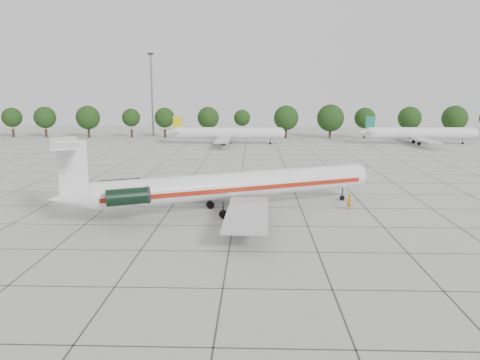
{
  "coord_description": "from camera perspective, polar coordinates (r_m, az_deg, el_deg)",
  "views": [
    {
      "loc": [
        2.26,
        -56.01,
        14.33
      ],
      "look_at": [
        0.52,
        -0.2,
        3.5
      ],
      "focal_mm": 35.0,
      "sensor_mm": 36.0,
      "label": 1
    }
  ],
  "objects": [
    {
      "name": "main_airliner",
      "position": [
        54.73,
        -2.33,
        -0.72
      ],
      "size": [
        37.55,
        28.23,
        9.18
      ],
      "rotation": [
        0.0,
        0.0,
        0.41
      ],
      "color": "silver",
      "rests_on": "ground"
    },
    {
      "name": "ground",
      "position": [
        57.86,
        -0.51,
        -3.36
      ],
      "size": [
        260.0,
        260.0,
        0.0
      ],
      "primitive_type": "plane",
      "color": "#ABABA4",
      "rests_on": "ground"
    },
    {
      "name": "apron_joints",
      "position": [
        72.47,
        -0.04,
        -0.42
      ],
      "size": [
        170.0,
        170.0,
        0.02
      ],
      "primitive_type": "cube",
      "color": "#383838",
      "rests_on": "ground"
    },
    {
      "name": "bg_airliner_c",
      "position": [
        124.8,
        -1.54,
        5.72
      ],
      "size": [
        28.24,
        27.2,
        7.4
      ],
      "color": "silver",
      "rests_on": "ground"
    },
    {
      "name": "bg_airliner_d",
      "position": [
        133.43,
        21.09,
        5.33
      ],
      "size": [
        28.24,
        27.2,
        7.4
      ],
      "color": "silver",
      "rests_on": "ground"
    },
    {
      "name": "floodlight_mast",
      "position": [
        151.48,
        -10.7,
        10.77
      ],
      "size": [
        1.6,
        1.6,
        25.45
      ],
      "color": "slate",
      "rests_on": "ground"
    },
    {
      "name": "tree_line",
      "position": [
        141.94,
        -3.89,
        7.58
      ],
      "size": [
        249.86,
        8.44,
        10.22
      ],
      "color": "#332114",
      "rests_on": "ground"
    },
    {
      "name": "ground_crew",
      "position": [
        58.27,
        13.15,
        -2.58
      ],
      "size": [
        0.84,
        0.77,
        1.92
      ],
      "primitive_type": "imported",
      "rotation": [
        0.0,
        0.0,
        3.74
      ],
      "color": "#C5790B",
      "rests_on": "ground"
    }
  ]
}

